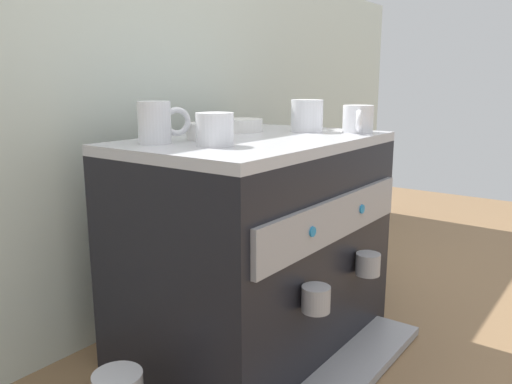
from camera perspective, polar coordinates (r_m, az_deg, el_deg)
The scene contains 10 objects.
ground_plane at distance 1.31m, azimuth 0.00°, elevation -16.24°, with size 4.00×4.00×0.00m, color brown.
tiled_backsplash_wall at distance 1.38m, azimuth -11.08°, elevation 5.95°, with size 2.80×0.03×0.96m, color silver.
espresso_machine at distance 1.21m, azimuth 0.16°, elevation -5.91°, with size 0.63×0.51×0.50m.
ceramic_cup_0 at distance 1.31m, azimuth 5.74°, elevation 8.43°, with size 0.12×0.08×0.08m.
ceramic_cup_1 at distance 1.07m, azimuth -10.93°, elevation 7.59°, with size 0.11×0.07×0.08m.
ceramic_cup_2 at distance 1.01m, azimuth -4.62°, elevation 6.96°, with size 0.09×0.09×0.06m.
ceramic_cup_3 at distance 1.29m, azimuth 11.23°, elevation 7.94°, with size 0.11×0.08×0.07m.
ceramic_bowl_0 at distance 1.12m, azimuth -5.39°, elevation 6.68°, with size 0.09×0.09×0.04m.
ceramic_bowl_1 at distance 1.30m, azimuth -1.72°, elevation 7.37°, with size 0.11×0.11×0.03m.
coffee_grinder at distance 1.65m, azimuth 9.34°, elevation -2.97°, with size 0.15×0.15×0.41m.
Camera 1 is at (-0.93, -0.68, 0.62)m, focal length 36.11 mm.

